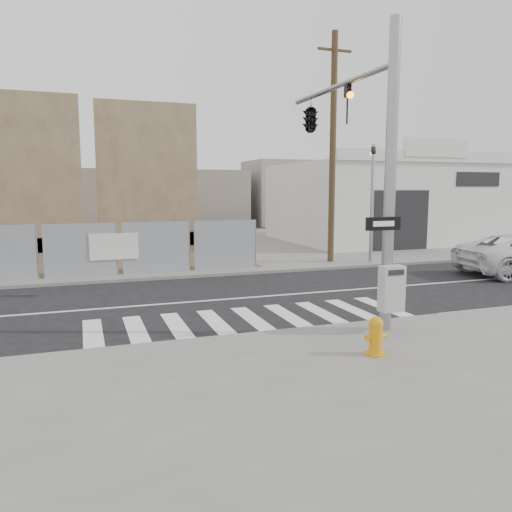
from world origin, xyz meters
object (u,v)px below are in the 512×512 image
object	(u,v)px
auto_shop	(381,202)
fire_hydrant	(376,336)
traffic_cone_d	(168,262)
signal_pole	(333,138)

from	to	relation	value
auto_shop	fire_hydrant	size ratio (longest dim) A/B	15.55
traffic_cone_d	signal_pole	bearing A→B (deg)	-65.30
fire_hydrant	signal_pole	bearing A→B (deg)	63.80
signal_pole	traffic_cone_d	distance (m)	9.23
auto_shop	traffic_cone_d	world-z (taller)	auto_shop
auto_shop	signal_pole	bearing A→B (deg)	-127.46
auto_shop	traffic_cone_d	size ratio (longest dim) A/B	16.06
auto_shop	traffic_cone_d	bearing A→B (deg)	-153.04
signal_pole	auto_shop	world-z (taller)	signal_pole
signal_pole	fire_hydrant	distance (m)	6.16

